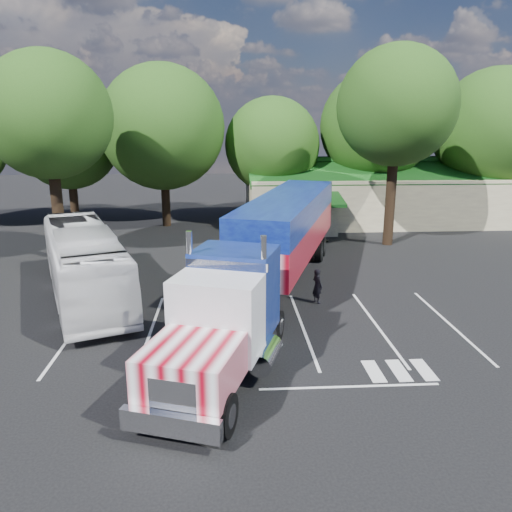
{
  "coord_description": "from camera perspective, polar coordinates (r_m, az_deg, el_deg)",
  "views": [
    {
      "loc": [
        0.03,
        -25.54,
        8.43
      ],
      "look_at": [
        1.47,
        -1.62,
        2.0
      ],
      "focal_mm": 35.0,
      "sensor_mm": 36.0,
      "label": 1
    }
  ],
  "objects": [
    {
      "name": "event_hall",
      "position": [
        45.89,
        14.07,
        6.78
      ],
      "size": [
        24.2,
        14.12,
        5.55
      ],
      "color": "beige",
      "rests_on": "ground"
    },
    {
      "name": "tour_bus",
      "position": [
        25.91,
        -19.07,
        -0.73
      ],
      "size": [
        7.34,
        12.89,
        3.53
      ],
      "primitive_type": "imported",
      "rotation": [
        0.0,
        0.0,
        0.37
      ],
      "color": "silver",
      "rests_on": "ground"
    },
    {
      "name": "tree_near_right",
      "position": [
        35.94,
        15.8,
        16.13
      ],
      "size": [
        8.0,
        8.0,
        13.5
      ],
      "color": "black",
      "rests_on": "ground"
    },
    {
      "name": "tree_row_f",
      "position": [
        48.18,
        25.71,
        12.82
      ],
      "size": [
        10.4,
        10.4,
        13.0
      ],
      "color": "black",
      "rests_on": "ground"
    },
    {
      "name": "tree_row_d",
      "position": [
        43.27,
        1.86,
        12.57
      ],
      "size": [
        8.0,
        8.0,
        10.6
      ],
      "color": "black",
      "rests_on": "ground"
    },
    {
      "name": "semi_truck",
      "position": [
        24.42,
        2.34,
        1.57
      ],
      "size": [
        10.01,
        22.97,
        4.87
      ],
      "rotation": [
        0.0,
        0.0,
        -0.32
      ],
      "color": "black",
      "rests_on": "ground"
    },
    {
      "name": "woman",
      "position": [
        24.13,
        7.01,
        -3.41
      ],
      "size": [
        0.65,
        0.74,
        1.7
      ],
      "primitive_type": "imported",
      "rotation": [
        0.0,
        0.0,
        2.06
      ],
      "color": "black",
      "rests_on": "ground"
    },
    {
      "name": "tree_near_left",
      "position": [
        33.26,
        -22.67,
        14.57
      ],
      "size": [
        7.6,
        7.6,
        12.65
      ],
      "color": "black",
      "rests_on": "ground"
    },
    {
      "name": "ground",
      "position": [
        26.9,
        -3.34,
        -3.27
      ],
      "size": [
        120.0,
        120.0,
        0.0
      ],
      "primitive_type": "plane",
      "color": "black",
      "rests_on": "ground"
    },
    {
      "name": "tree_row_c",
      "position": [
        42.05,
        -10.65,
        14.24
      ],
      "size": [
        10.0,
        10.0,
        13.05
      ],
      "color": "black",
      "rests_on": "ground"
    },
    {
      "name": "tree_row_b",
      "position": [
        45.28,
        -20.68,
        12.44
      ],
      "size": [
        8.4,
        8.4,
        11.35
      ],
      "color": "black",
      "rests_on": "ground"
    },
    {
      "name": "silver_sedan",
      "position": [
        38.38,
        4.07,
        3.24
      ],
      "size": [
        3.96,
        2.16,
        1.24
      ],
      "primitive_type": "imported",
      "rotation": [
        0.0,
        0.0,
        1.81
      ],
      "color": "#B1B5B9",
      "rests_on": "ground"
    },
    {
      "name": "bicycle",
      "position": [
        33.34,
        0.49,
        1.29
      ],
      "size": [
        0.76,
        1.99,
        1.03
      ],
      "primitive_type": "imported",
      "rotation": [
        0.0,
        0.0,
        -0.04
      ],
      "color": "black",
      "rests_on": "ground"
    },
    {
      "name": "tree_row_e",
      "position": [
        45.44,
        13.56,
        14.18
      ],
      "size": [
        9.6,
        9.6,
        12.9
      ],
      "color": "black",
      "rests_on": "ground"
    }
  ]
}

